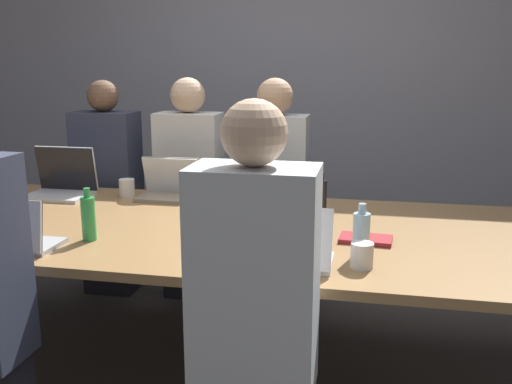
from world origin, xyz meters
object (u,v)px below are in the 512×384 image
object	(u,v)px
cup_far_midleft	(127,188)
stapler	(279,231)
person_far_left	(109,192)
person_far_midleft	(190,193)
laptop_near_midright	(290,249)
bottle_near_midright	(361,235)
laptop_far_midleft	(170,186)
person_near_midright	(254,323)
laptop_near_left	(12,235)
laptop_far_left	(62,182)
cup_near_midright	(362,255)
bottle_far_center	(321,195)
person_far_center	(274,198)
bottle_near_left	(88,218)
laptop_far_center	(271,192)
cup_far_center	(224,196)

from	to	relation	value
cup_far_midleft	stapler	world-z (taller)	cup_far_midleft
person_far_left	person_far_midleft	bearing A→B (deg)	3.89
person_far_midleft	laptop_near_midright	size ratio (longest dim) A/B	4.41
bottle_near_midright	laptop_far_midleft	bearing A→B (deg)	143.13
person_near_midright	laptop_near_left	world-z (taller)	person_near_midright
person_near_midright	stapler	world-z (taller)	person_near_midright
laptop_far_left	cup_near_midright	bearing A→B (deg)	-26.44
person_far_midleft	bottle_far_center	bearing A→B (deg)	-31.28
cup_far_midleft	cup_near_midright	size ratio (longest dim) A/B	1.03
person_far_center	person_near_midright	xyz separation A→B (m)	(0.22, -1.68, -0.01)
laptop_near_midright	bottle_near_left	distance (m)	0.92
cup_far_midleft	cup_near_midright	world-z (taller)	cup_far_midleft
cup_far_midleft	person_far_center	world-z (taller)	person_far_center
bottle_near_left	person_far_left	size ratio (longest dim) A/B	0.17
laptop_far_midleft	cup_near_midright	xyz separation A→B (m)	(1.10, -0.93, -0.02)
person_near_midright	stapler	xyz separation A→B (m)	(-0.04, 0.73, 0.09)
person_near_midright	laptop_near_left	size ratio (longest dim) A/B	4.19
cup_far_midleft	laptop_near_left	bearing A→B (deg)	-93.25
person_far_center	cup_near_midright	bearing A→B (deg)	-66.52
bottle_far_center	stapler	size ratio (longest dim) A/B	1.34
stapler	laptop_far_left	bearing A→B (deg)	131.60
person_far_center	bottle_near_left	world-z (taller)	person_far_center
laptop_far_center	cup_far_center	bearing A→B (deg)	-163.31
laptop_far_center	person_near_midright	bearing A→B (deg)	-82.16
cup_far_center	laptop_near_left	world-z (taller)	laptop_near_left
person_far_left	laptop_near_left	bearing A→B (deg)	-79.99
person_far_midleft	person_far_center	bearing A→B (deg)	-3.99
laptop_far_center	stapler	world-z (taller)	laptop_far_center
person_near_midright	bottle_near_left	world-z (taller)	person_near_midright
laptop_far_midleft	stapler	xyz separation A→B (m)	(0.73, -0.60, -0.04)
laptop_near_midright	laptop_near_left	world-z (taller)	laptop_near_midright
laptop_near_midright	bottle_near_left	size ratio (longest dim) A/B	1.38
laptop_far_left	bottle_near_left	bearing A→B (deg)	-53.31
person_far_midleft	person_far_center	distance (m)	0.55
stapler	cup_far_midleft	bearing A→B (deg)	122.22
laptop_far_left	person_far_left	distance (m)	0.45
laptop_far_center	laptop_near_midright	size ratio (longest dim) A/B	0.99
laptop_near_left	stapler	size ratio (longest dim) A/B	2.18
laptop_near_left	laptop_far_left	size ratio (longest dim) A/B	0.92
cup_far_midleft	person_far_midleft	bearing A→B (deg)	58.21
laptop_near_midright	bottle_near_midright	size ratio (longest dim) A/B	1.44
person_far_center	laptop_near_midright	distance (m)	1.36
person_near_midright	person_far_left	xyz separation A→B (m)	(-1.32, 1.68, -0.01)
bottle_near_midright	laptop_near_left	size ratio (longest dim) A/B	0.67
laptop_far_left	person_far_midleft	bearing A→B (deg)	36.01
bottle_far_center	cup_far_midleft	bearing A→B (deg)	173.29
person_far_center	cup_far_center	world-z (taller)	person_far_center
laptop_far_left	laptop_far_center	bearing A→B (deg)	2.14
laptop_far_midleft	laptop_far_left	distance (m)	0.64
laptop_far_center	bottle_near_midright	distance (m)	0.94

